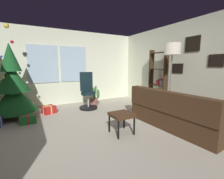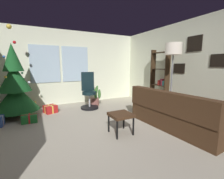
# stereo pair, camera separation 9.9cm
# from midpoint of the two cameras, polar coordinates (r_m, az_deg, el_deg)

# --- Properties ---
(ground_plane) EXTENTS (4.89, 5.62, 0.10)m
(ground_plane) POSITION_cam_midpoint_polar(r_m,az_deg,el_deg) (3.18, -1.25, -17.19)
(ground_plane) COLOR #A59C8B
(wall_back_with_windows) EXTENTS (4.89, 0.12, 2.53)m
(wall_back_with_windows) POSITION_cam_midpoint_polar(r_m,az_deg,el_deg) (5.55, -14.71, 8.01)
(wall_back_with_windows) COLOR silver
(wall_back_with_windows) RESTS_ON ground_plane
(wall_right_with_frames) EXTENTS (0.12, 5.62, 2.53)m
(wall_right_with_frames) POSITION_cam_midpoint_polar(r_m,az_deg,el_deg) (4.54, 28.50, 6.91)
(wall_right_with_frames) COLOR silver
(wall_right_with_frames) RESTS_ON ground_plane
(couch) EXTENTS (1.59, 2.09, 0.83)m
(couch) POSITION_cam_midpoint_polar(r_m,az_deg,el_deg) (3.67, 25.91, -8.76)
(couch) COLOR #3F2818
(couch) RESTS_ON ground_plane
(footstool) EXTENTS (0.42, 0.42, 0.42)m
(footstool) POSITION_cam_midpoint_polar(r_m,az_deg,el_deg) (3.05, 4.30, -10.11)
(footstool) COLOR #3F2818
(footstool) RESTS_ON ground_plane
(holiday_tree) EXTENTS (1.09, 1.09, 2.36)m
(holiday_tree) POSITION_cam_midpoint_polar(r_m,az_deg,el_deg) (4.67, -32.24, 0.78)
(holiday_tree) COLOR #4C331E
(holiday_tree) RESTS_ON ground_plane
(gift_box_red) EXTENTS (0.40, 0.40, 0.22)m
(gift_box_red) POSITION_cam_midpoint_polar(r_m,az_deg,el_deg) (4.73, -21.75, -6.87)
(gift_box_red) COLOR red
(gift_box_red) RESTS_ON ground_plane
(gift_box_green) EXTENTS (0.35, 0.23, 0.20)m
(gift_box_green) POSITION_cam_midpoint_polar(r_m,az_deg,el_deg) (4.16, -28.15, -9.66)
(gift_box_green) COLOR #1E722D
(gift_box_green) RESTS_ON ground_plane
(gift_box_gold) EXTENTS (0.32, 0.38, 0.25)m
(gift_box_gold) POSITION_cam_midpoint_polar(r_m,az_deg,el_deg) (5.24, -27.94, -5.60)
(gift_box_gold) COLOR gold
(gift_box_gold) RESTS_ON ground_plane
(office_chair) EXTENTS (0.56, 0.56, 1.15)m
(office_chair) POSITION_cam_midpoint_polar(r_m,az_deg,el_deg) (4.83, -8.17, -1.69)
(office_chair) COLOR black
(office_chair) RESTS_ON ground_plane
(bookshelf) EXTENTS (0.18, 0.64, 1.83)m
(bookshelf) POSITION_cam_midpoint_polar(r_m,az_deg,el_deg) (4.91, 18.04, 2.11)
(bookshelf) COLOR #332314
(bookshelf) RESTS_ON ground_plane
(floor_lamp) EXTENTS (0.39, 0.39, 1.89)m
(floor_lamp) POSITION_cam_midpoint_polar(r_m,az_deg,el_deg) (4.08, 22.84, 12.37)
(floor_lamp) COLOR slate
(floor_lamp) RESTS_ON ground_plane
(potted_plant) EXTENTS (0.34, 0.36, 0.69)m
(potted_plant) POSITION_cam_midpoint_polar(r_m,az_deg,el_deg) (5.13, -5.76, -3.54)
(potted_plant) COLOR #885249
(potted_plant) RESTS_ON ground_plane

